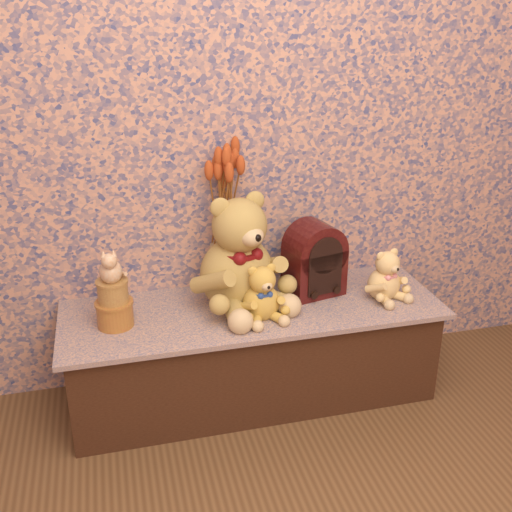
{
  "coord_description": "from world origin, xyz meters",
  "views": [
    {
      "loc": [
        -0.51,
        -0.82,
        1.54
      ],
      "look_at": [
        0.0,
        1.2,
        0.65
      ],
      "focal_mm": 42.57,
      "sensor_mm": 36.0,
      "label": 1
    }
  ],
  "objects_px": {
    "ceramic_vase": "(225,267)",
    "biscuit_tin_lower": "(115,314)",
    "cat_figurine": "(110,264)",
    "teddy_medium": "(261,289)",
    "teddy_large": "(237,246)",
    "cathedral_radio": "(314,258)",
    "teddy_small": "(385,272)"
  },
  "relations": [
    {
      "from": "teddy_medium",
      "to": "cat_figurine",
      "type": "relative_size",
      "value": 1.74
    },
    {
      "from": "teddy_medium",
      "to": "ceramic_vase",
      "type": "height_order",
      "value": "teddy_medium"
    },
    {
      "from": "teddy_large",
      "to": "ceramic_vase",
      "type": "bearing_deg",
      "value": 80.52
    },
    {
      "from": "cathedral_radio",
      "to": "ceramic_vase",
      "type": "distance_m",
      "value": 0.37
    },
    {
      "from": "teddy_large",
      "to": "teddy_small",
      "type": "relative_size",
      "value": 2.17
    },
    {
      "from": "cathedral_radio",
      "to": "cat_figurine",
      "type": "xyz_separation_m",
      "value": [
        -0.81,
        -0.08,
        0.1
      ]
    },
    {
      "from": "biscuit_tin_lower",
      "to": "cat_figurine",
      "type": "relative_size",
      "value": 0.99
    },
    {
      "from": "teddy_large",
      "to": "teddy_medium",
      "type": "relative_size",
      "value": 2.08
    },
    {
      "from": "teddy_small",
      "to": "cat_figurine",
      "type": "relative_size",
      "value": 1.67
    },
    {
      "from": "teddy_medium",
      "to": "biscuit_tin_lower",
      "type": "distance_m",
      "value": 0.55
    },
    {
      "from": "teddy_small",
      "to": "cathedral_radio",
      "type": "distance_m",
      "value": 0.29
    },
    {
      "from": "teddy_small",
      "to": "cat_figurine",
      "type": "bearing_deg",
      "value": 160.7
    },
    {
      "from": "teddy_medium",
      "to": "teddy_small",
      "type": "distance_m",
      "value": 0.53
    },
    {
      "from": "teddy_small",
      "to": "ceramic_vase",
      "type": "relative_size",
      "value": 1.11
    },
    {
      "from": "teddy_small",
      "to": "cathedral_radio",
      "type": "relative_size",
      "value": 0.73
    },
    {
      "from": "teddy_large",
      "to": "cathedral_radio",
      "type": "distance_m",
      "value": 0.34
    },
    {
      "from": "teddy_large",
      "to": "teddy_medium",
      "type": "distance_m",
      "value": 0.2
    },
    {
      "from": "ceramic_vase",
      "to": "cat_figurine",
      "type": "xyz_separation_m",
      "value": [
        -0.46,
        -0.2,
        0.15
      ]
    },
    {
      "from": "teddy_small",
      "to": "teddy_medium",
      "type": "bearing_deg",
      "value": 166.5
    },
    {
      "from": "cat_figurine",
      "to": "teddy_medium",
      "type": "bearing_deg",
      "value": -4.43
    },
    {
      "from": "teddy_large",
      "to": "cat_figurine",
      "type": "relative_size",
      "value": 3.63
    },
    {
      "from": "teddy_medium",
      "to": "ceramic_vase",
      "type": "relative_size",
      "value": 1.16
    },
    {
      "from": "cathedral_radio",
      "to": "biscuit_tin_lower",
      "type": "distance_m",
      "value": 0.82
    },
    {
      "from": "cathedral_radio",
      "to": "teddy_medium",
      "type": "bearing_deg",
      "value": -162.34
    },
    {
      "from": "ceramic_vase",
      "to": "cat_figurine",
      "type": "bearing_deg",
      "value": -156.66
    },
    {
      "from": "cathedral_radio",
      "to": "ceramic_vase",
      "type": "bearing_deg",
      "value": 149.52
    },
    {
      "from": "teddy_medium",
      "to": "ceramic_vase",
      "type": "xyz_separation_m",
      "value": [
        -0.08,
        0.27,
        -0.02
      ]
    },
    {
      "from": "teddy_medium",
      "to": "cat_figurine",
      "type": "xyz_separation_m",
      "value": [
        -0.54,
        0.07,
        0.13
      ]
    },
    {
      "from": "teddy_large",
      "to": "teddy_small",
      "type": "height_order",
      "value": "teddy_large"
    },
    {
      "from": "ceramic_vase",
      "to": "biscuit_tin_lower",
      "type": "distance_m",
      "value": 0.5
    },
    {
      "from": "teddy_medium",
      "to": "cathedral_radio",
      "type": "xyz_separation_m",
      "value": [
        0.26,
        0.15,
        0.04
      ]
    },
    {
      "from": "cathedral_radio",
      "to": "cat_figurine",
      "type": "relative_size",
      "value": 2.29
    }
  ]
}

